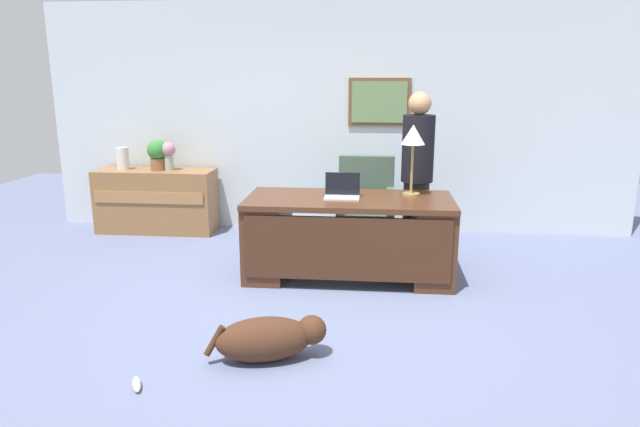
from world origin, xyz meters
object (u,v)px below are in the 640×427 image
person_standing (417,175)px  potted_plant (158,153)px  laptop (342,192)px  desk_lamp (413,139)px  desk (349,235)px  armchair (366,208)px  vase_empty (123,158)px  dog_toy_bone (137,384)px  vase_with_flowers (168,154)px  credenza (157,201)px  dog_lying (269,338)px

person_standing → potted_plant: bearing=165.5°
laptop → desk_lamp: (0.64, 0.15, 0.47)m
person_standing → desk_lamp: size_ratio=2.58×
desk → person_standing: (0.65, 0.63, 0.47)m
laptop → potted_plant: 2.66m
armchair → person_standing: size_ratio=0.59×
armchair → vase_empty: bearing=169.9°
desk_lamp → dog_toy_bone: bearing=-127.9°
vase_with_flowers → dog_toy_bone: size_ratio=1.84×
desk → laptop: 0.41m
desk_lamp → dog_toy_bone: size_ratio=3.67×
armchair → person_standing: bearing=-26.3°
desk → potted_plant: (-2.34, 1.40, 0.54)m
laptop → person_standing: bearing=39.6°
armchair → desk_lamp: size_ratio=1.53×
dog_toy_bone → credenza: bearing=109.0°
credenza → dog_toy_bone: (1.20, -3.48, -0.35)m
vase_empty → dog_toy_bone: 3.92m
desk → potted_plant: size_ratio=5.29×
dog_lying → desk_lamp: desk_lamp is taller
armchair → person_standing: 0.71m
desk_lamp → dog_toy_bone: desk_lamp is taller
person_standing → laptop: size_ratio=5.33×
credenza → armchair: armchair is taller
credenza → vase_with_flowers: vase_with_flowers is taller
laptop → vase_empty: (-2.71, 1.37, 0.07)m
armchair → desk_lamp: desk_lamp is taller
vase_empty → vase_with_flowers: bearing=0.0°
laptop → potted_plant: size_ratio=0.89×
vase_empty → desk: bearing=-26.7°
desk → vase_empty: bearing=153.3°
armchair → dog_toy_bone: size_ratio=5.60×
credenza → desk_lamp: bearing=-22.2°
desk → vase_empty: (-2.78, 1.40, 0.47)m
armchair → person_standing: (0.51, -0.25, 0.42)m
desk → dog_toy_bone: size_ratio=10.57×
laptop → desk_lamp: size_ratio=0.48×
armchair → potted_plant: size_ratio=2.81×
dog_toy_bone → dog_lying: bearing=30.1°
potted_plant → dog_toy_bone: potted_plant is taller
vase_with_flowers → person_standing: bearing=-15.1°
desk → potted_plant: 2.78m
armchair → laptop: armchair is taller
desk → armchair: 0.89m
potted_plant → vase_with_flowers: bearing=0.0°
laptop → armchair: bearing=76.3°
dog_toy_bone → armchair: bearing=65.7°
desk_lamp → vase_with_flowers: 3.05m
person_standing → vase_with_flowers: bearing=164.9°
desk → desk_lamp: (0.57, 0.19, 0.87)m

